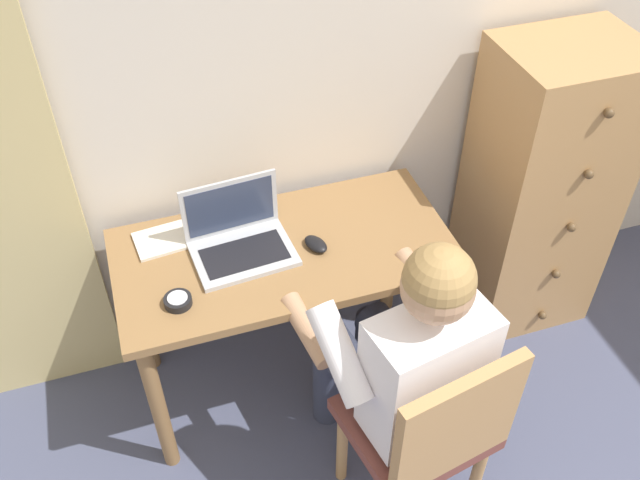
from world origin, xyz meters
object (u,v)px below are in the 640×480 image
at_px(desk_clock, 178,301).
at_px(notebook_pad, 166,239).
at_px(dresser, 540,192).
at_px(person_seated, 402,352).
at_px(chair, 429,430).
at_px(laptop, 239,237).
at_px(computer_mouse, 316,244).
at_px(desk, 285,271).

height_order(desk_clock, notebook_pad, desk_clock).
xyz_separation_m(dresser, person_seated, (-0.86, -0.61, 0.05)).
relative_size(chair, person_seated, 0.74).
bearing_deg(laptop, notebook_pad, 153.51).
distance_m(computer_mouse, notebook_pad, 0.53).
bearing_deg(person_seated, dresser, 35.00).
height_order(person_seated, desk_clock, person_seated).
xyz_separation_m(dresser, chair, (-0.83, -0.79, -0.14)).
distance_m(desk, person_seated, 0.57).
bearing_deg(desk, computer_mouse, -15.09).
xyz_separation_m(chair, notebook_pad, (-0.65, 0.86, 0.24)).
bearing_deg(computer_mouse, desk, 142.94).
bearing_deg(chair, person_seated, 99.37).
height_order(chair, notebook_pad, chair).
distance_m(chair, desk_clock, 0.89).
relative_size(dresser, person_seated, 1.05).
bearing_deg(person_seated, laptop, 123.84).
relative_size(dresser, computer_mouse, 12.69).
xyz_separation_m(person_seated, desk_clock, (-0.62, 0.37, 0.06)).
relative_size(computer_mouse, notebook_pad, 0.48).
distance_m(desk, notebook_pad, 0.44).
relative_size(desk, notebook_pad, 5.62).
relative_size(chair, laptop, 2.47).
xyz_separation_m(desk, chair, (0.26, -0.69, -0.12)).
bearing_deg(computer_mouse, dresser, -14.88).
height_order(dresser, chair, dresser).
relative_size(person_seated, notebook_pad, 5.73).
distance_m(person_seated, desk_clock, 0.73).
xyz_separation_m(desk, notebook_pad, (-0.38, 0.17, 0.12)).
bearing_deg(desk_clock, computer_mouse, 12.83).
bearing_deg(notebook_pad, person_seated, -53.67).
xyz_separation_m(chair, laptop, (-0.41, 0.74, 0.28)).
bearing_deg(computer_mouse, chair, -98.94).
bearing_deg(laptop, desk, -18.84).
height_order(dresser, laptop, dresser).
bearing_deg(laptop, dresser, 2.06).
bearing_deg(computer_mouse, notebook_pad, 136.13).
bearing_deg(person_seated, desk, 114.36).
bearing_deg(dresser, computer_mouse, -172.91).
relative_size(person_seated, laptop, 3.36).
distance_m(desk, computer_mouse, 0.17).
bearing_deg(notebook_pad, dresser, -8.74).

